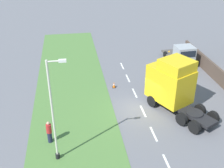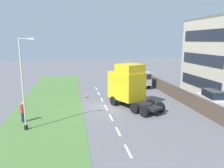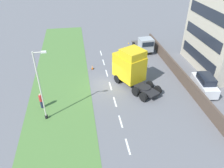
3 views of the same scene
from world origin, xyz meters
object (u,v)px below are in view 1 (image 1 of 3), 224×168
pedestrian (49,132)px  lorry_cab (172,84)px  flatbed_truck (182,55)px  traffic_cone_lead (114,85)px  lamp_post (54,117)px

pedestrian → lorry_cab: bearing=16.7°
flatbed_truck → traffic_cone_lead: size_ratio=9.07×
flatbed_truck → lamp_post: lamp_post is taller
flatbed_truck → pedestrian: size_ratio=2.90×
flatbed_truck → pedestrian: bearing=35.1°
lorry_cab → pedestrian: bearing=169.9°
lorry_cab → pedestrian: (-10.34, -3.10, -1.43)m
lamp_post → lorry_cab: bearing=27.0°
flatbed_truck → pedestrian: flatbed_truck is taller
lorry_cab → flatbed_truck: size_ratio=1.27×
lamp_post → pedestrian: size_ratio=4.05×
lorry_cab → traffic_cone_lead: 6.48m
lamp_post → flatbed_truck: bearing=43.6°
traffic_cone_lead → flatbed_truck: bearing=25.1°
flatbed_truck → lamp_post: size_ratio=0.72×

